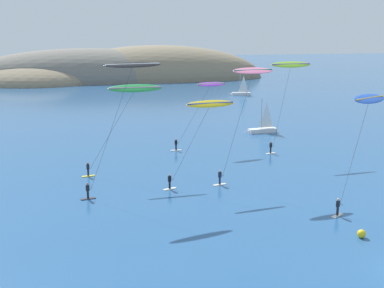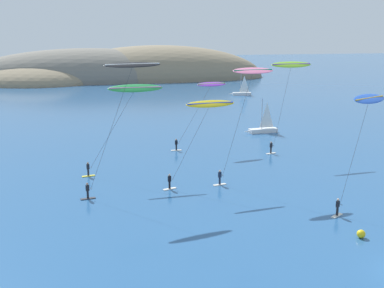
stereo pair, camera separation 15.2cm
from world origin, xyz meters
The scene contains 11 objects.
headland_island centered at (-15.53, 144.25, 0.00)m, with size 105.73×53.37×23.25m.
sailboat_near centered at (6.58, 47.68, 0.64)m, with size 5.95×1.80×5.70m.
sailboat_far centered at (18.08, 94.06, 0.64)m, with size 5.96×2.47×5.70m.
kitesurfer_lime centered at (5.24, 34.31, 11.28)m, with size 6.26×1.69×12.60m.
kitesurfer_black centered at (-17.35, 21.87, 12.29)m, with size 8.79×2.76×13.59m.
kitesurfer_blue centered at (3.49, 12.83, 9.64)m, with size 6.65×4.07×10.91m.
kitesurfer_purple centered at (-4.70, 39.60, 8.34)m, with size 8.43×2.31×9.51m.
kitesurfer_pink centered at (-4.33, 22.77, 11.48)m, with size 6.91×2.21×12.78m.
kitesurfer_yellow centered at (-9.21, 22.59, 8.24)m, with size 8.14×1.90×9.41m.
kitesurfer_green centered at (-16.46, 28.98, 9.46)m, with size 9.74×1.48×10.61m.
marker_buoy centered at (-0.14, 6.42, 0.35)m, with size 0.70×0.70×0.70m, color yellow.
Camera 2 is at (-21.57, -26.36, 16.59)m, focal length 45.00 mm.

